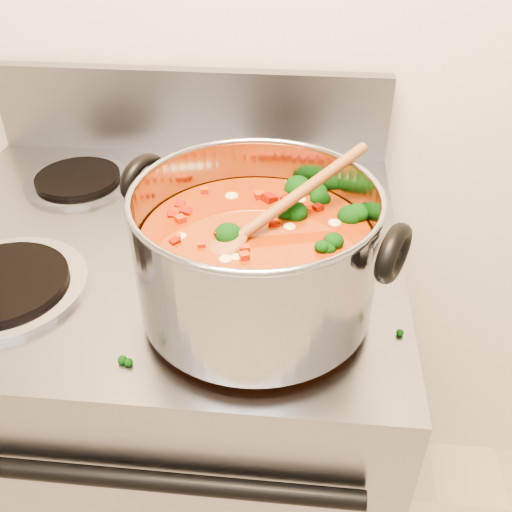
# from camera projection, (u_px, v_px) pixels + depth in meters

# --- Properties ---
(electric_range) EXTENTS (0.75, 0.68, 1.08)m
(electric_range) POSITION_uv_depth(u_px,v_px,m) (180.00, 419.00, 1.16)
(electric_range) COLOR gray
(electric_range) RESTS_ON ground
(stockpot) EXTENTS (0.35, 0.29, 0.18)m
(stockpot) POSITION_uv_depth(u_px,v_px,m) (256.00, 256.00, 0.69)
(stockpot) COLOR #97979E
(stockpot) RESTS_ON electric_range
(wooden_spoon) EXTENTS (0.20, 0.18, 0.09)m
(wooden_spoon) POSITION_uv_depth(u_px,v_px,m) (263.00, 220.00, 0.67)
(wooden_spoon) COLOR brown
(wooden_spoon) RESTS_ON stockpot
(cooktop_crumbs) EXTENTS (0.31, 0.37, 0.01)m
(cooktop_crumbs) POSITION_uv_depth(u_px,v_px,m) (252.00, 262.00, 0.83)
(cooktop_crumbs) COLOR black
(cooktop_crumbs) RESTS_ON electric_range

